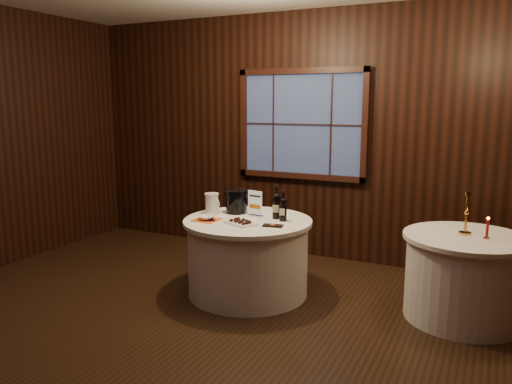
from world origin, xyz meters
The scene contains 16 objects.
ground centered at (0.00, 0.00, 0.00)m, with size 6.00×6.00×0.00m, color black.
back_wall centered at (0.00, 2.48, 1.54)m, with size 6.00×0.10×3.00m.
main_table centered at (0.00, 1.00, 0.39)m, with size 1.28×1.28×0.77m.
side_table centered at (2.00, 1.30, 0.39)m, with size 1.08×1.08×0.77m.
sign_stand centered at (0.01, 1.16, 0.86)m, with size 0.17×0.11×0.28m.
port_bottle_left centered at (0.24, 1.16, 0.92)m, with size 0.08×0.09×0.34m.
port_bottle_right centered at (0.34, 1.10, 0.90)m, with size 0.07×0.08×0.30m.
ice_bucket centered at (-0.24, 1.21, 0.90)m, with size 0.24×0.24×0.24m.
chocolate_plate centered at (0.03, 0.80, 0.79)m, with size 0.35×0.30×0.04m.
chocolate_box centered at (0.34, 0.85, 0.78)m, with size 0.19×0.09×0.02m, color black.
grape_bunch centered at (-0.29, 0.76, 0.79)m, with size 0.15×0.07×0.03m.
glass_pitcher centered at (-0.46, 1.08, 0.88)m, with size 0.20×0.15×0.21m.
orange_napkin centered at (-0.35, 0.80, 0.77)m, with size 0.24×0.24×0.00m, color #E45013.
cracker_bowl centered at (-0.35, 0.80, 0.79)m, with size 0.16×0.16×0.04m, color white.
brass_candlestick centered at (1.98, 1.34, 0.91)m, with size 0.11×0.11×0.38m.
red_candle centered at (2.16, 1.26, 0.85)m, with size 0.05×0.05×0.19m.
Camera 1 is at (2.19, -3.30, 1.93)m, focal length 35.00 mm.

